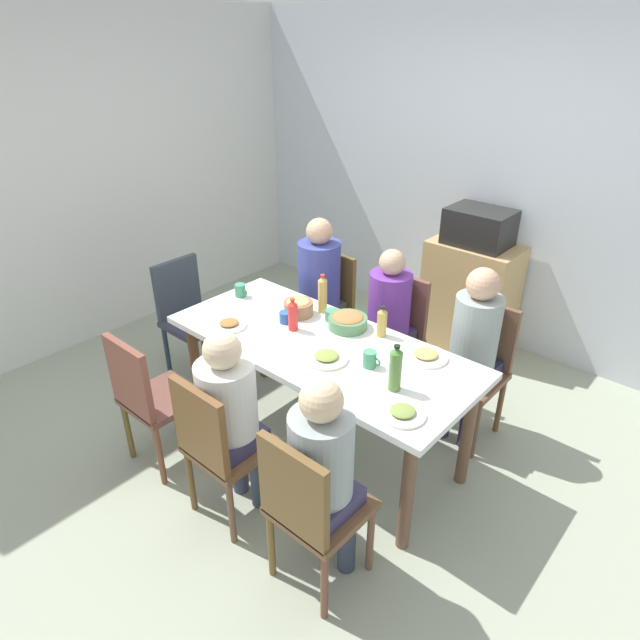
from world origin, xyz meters
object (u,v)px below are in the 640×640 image
dining_table (320,356)px  bowl_1 (348,321)px  person_4 (473,342)px  bowl_0 (298,307)px  chair_3 (219,443)px  chair_1 (188,312)px  person_5 (388,314)px  side_cabinet (469,296)px  bottle_1 (293,315)px  plate_1 (426,356)px  cup_0 (240,290)px  bottle_2 (395,369)px  plate_3 (326,357)px  chair_6 (309,506)px  plate_2 (403,413)px  chair_5 (394,331)px  person_2 (318,282)px  cup_2 (370,359)px  person_6 (323,466)px  bottle_3 (382,322)px  cup_3 (332,315)px  bottle_0 (323,294)px  chair_0 (149,395)px  plate_0 (229,324)px  chair_2 (326,304)px  microwave (479,227)px  chair_4 (476,363)px  person_3 (230,408)px

dining_table → bowl_1: size_ratio=7.87×
person_4 → bowl_0: person_4 is taller
chair_3 → chair_1: bearing=149.3°
person_5 → side_cabinet: person_5 is taller
bottle_1 → plate_1: bearing=18.3°
cup_0 → bottle_1: size_ratio=0.52×
chair_3 → bottle_2: bearing=49.3°
bowl_1 → plate_3: bearing=-68.6°
chair_6 → plate_1: (-0.08, 1.06, 0.27)m
plate_2 → person_4: bearing=96.9°
chair_5 → bottle_2: size_ratio=3.45×
person_2 → chair_6: bearing=-49.6°
cup_2 → person_4: bearing=69.9°
person_6 → bottle_3: person_6 is taller
dining_table → chair_5: chair_5 is taller
chair_5 → chair_6: 1.70m
cup_3 → bottle_0: bottle_0 is taller
bottle_3 → person_6: bearing=-67.7°
chair_0 → plate_0: 0.63m
chair_5 → cup_3: size_ratio=7.28×
chair_5 → plate_1: (0.56, -0.52, 0.27)m
chair_2 → bottle_1: (0.41, -0.78, 0.35)m
plate_0 → cup_2: (0.92, 0.21, 0.03)m
cup_3 → bottle_2: 0.81m
chair_0 → cup_2: bearing=37.6°
chair_3 → bottle_3: bottle_3 is taller
chair_2 → person_5: (0.63, -0.09, 0.17)m
microwave → plate_3: bearing=-87.6°
chair_2 → cup_2: 1.32m
plate_1 → bottle_0: 0.81m
chair_0 → microwave: (0.71, 2.57, 0.53)m
bottle_0 → bottle_2: 0.94m
chair_0 → plate_2: 1.51m
chair_4 → plate_2: (0.11, -1.04, 0.27)m
chair_5 → chair_4: bearing=0.0°
chair_2 → cup_2: size_ratio=8.16×
bowl_0 → chair_4: bearing=32.3°
person_4 → chair_3: bearing=-113.1°
bowl_1 → chair_2: bearing=139.9°
plate_2 → cup_0: cup_0 is taller
bowl_0 → bottle_2: size_ratio=0.73×
chair_2 → person_3: size_ratio=0.79×
chair_1 → person_5: person_5 is taller
person_3 → bottle_1: person_3 is taller
bottle_0 → bottle_2: same height
bowl_0 → plate_0: bearing=-117.9°
cup_3 → bottle_0: bearing=157.9°
person_2 → bottle_0: person_2 is taller
chair_5 → chair_6: same height
plate_3 → chair_2: bearing=130.9°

